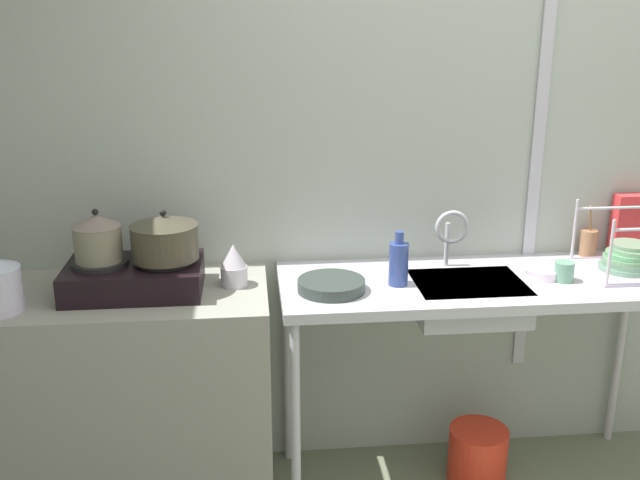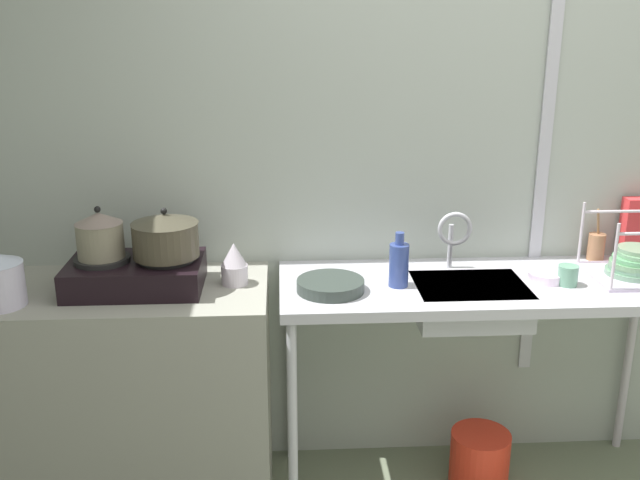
{
  "view_description": "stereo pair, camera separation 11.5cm",
  "coord_description": "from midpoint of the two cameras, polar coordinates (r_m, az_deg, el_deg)",
  "views": [
    {
      "loc": [
        -0.94,
        -1.41,
        1.9
      ],
      "look_at": [
        -0.68,
        1.13,
        1.09
      ],
      "focal_mm": 40.25,
      "sensor_mm": 36.0,
      "label": 1
    },
    {
      "loc": [
        -0.82,
        -1.42,
        1.9
      ],
      "look_at": [
        -0.68,
        1.13,
        1.09
      ],
      "focal_mm": 40.25,
      "sensor_mm": 36.0,
      "label": 2
    }
  ],
  "objects": [
    {
      "name": "wall_back",
      "position": [
        3.06,
        13.69,
        6.3
      ],
      "size": [
        4.91,
        0.1,
        2.66
      ],
      "primitive_type": "cube",
      "color": "#9DA79C",
      "rests_on": "ground"
    },
    {
      "name": "wall_metal_strip",
      "position": [
        3.06,
        18.6,
        8.43
      ],
      "size": [
        0.05,
        0.01,
        2.13
      ],
      "primitive_type": "cube",
      "color": "#B5B5BE"
    },
    {
      "name": "counter_concrete",
      "position": [
        2.98,
        -13.94,
        -12.02
      ],
      "size": [
        1.12,
        0.56,
        0.92
      ],
      "primitive_type": "cube",
      "color": "gray",
      "rests_on": "ground"
    },
    {
      "name": "counter_sink",
      "position": [
        2.88,
        13.94,
        -4.55
      ],
      "size": [
        1.58,
        0.56,
        0.92
      ],
      "color": "#B5B5BE",
      "rests_on": "ground"
    },
    {
      "name": "stove",
      "position": [
        2.75,
        -13.27,
        -2.62
      ],
      "size": [
        0.5,
        0.33,
        0.13
      ],
      "color": "black",
      "rests_on": "counter_concrete"
    },
    {
      "name": "pot_on_left_burner",
      "position": [
        2.73,
        -15.96,
        0.39
      ],
      "size": [
        0.17,
        0.17,
        0.19
      ],
      "color": "gray",
      "rests_on": "stove"
    },
    {
      "name": "pot_on_right_burner",
      "position": [
        2.68,
        -10.99,
        0.38
      ],
      "size": [
        0.25,
        0.25,
        0.18
      ],
      "color": "#433C2D",
      "rests_on": "stove"
    },
    {
      "name": "percolator",
      "position": [
        2.72,
        -5.63,
        -1.93
      ],
      "size": [
        0.1,
        0.1,
        0.16
      ],
      "color": "silver",
      "rests_on": "counter_concrete"
    },
    {
      "name": "sink_basin",
      "position": [
        2.83,
        12.93,
        -4.78
      ],
      "size": [
        0.42,
        0.33,
        0.14
      ],
      "primitive_type": "cube",
      "color": "#B5B5BE",
      "rests_on": "counter_sink"
    },
    {
      "name": "faucet",
      "position": [
        2.88,
        11.74,
        0.62
      ],
      "size": [
        0.14,
        0.08,
        0.25
      ],
      "color": "#B5B5BE",
      "rests_on": "counter_sink"
    },
    {
      "name": "frying_pan",
      "position": [
        2.66,
        2.09,
        -3.64
      ],
      "size": [
        0.25,
        0.25,
        0.04
      ],
      "primitive_type": "cylinder",
      "color": "#303A35",
      "rests_on": "counter_sink"
    },
    {
      "name": "dish_rack",
      "position": [
        3.07,
        24.73,
        -1.8
      ],
      "size": [
        0.34,
        0.32,
        0.26
      ],
      "color": "#BDB2BB",
      "rests_on": "counter_sink"
    },
    {
      "name": "cup_by_rack",
      "position": [
        2.89,
        20.19,
        -2.67
      ],
      "size": [
        0.08,
        0.08,
        0.08
      ],
      "primitive_type": "cylinder",
      "color": "slate",
      "rests_on": "counter_sink"
    },
    {
      "name": "small_bowl_on_drainboard",
      "position": [
        2.91,
        18.6,
        -2.79
      ],
      "size": [
        0.13,
        0.13,
        0.04
      ],
      "primitive_type": "cylinder",
      "color": "white",
      "rests_on": "counter_sink"
    },
    {
      "name": "bottle_by_sink",
      "position": [
        2.71,
        7.5,
        -1.9
      ],
      "size": [
        0.07,
        0.07,
        0.21
      ],
      "color": "#314487",
      "rests_on": "counter_sink"
    },
    {
      "name": "cereal_box",
      "position": [
        3.28,
        24.95,
        0.8
      ],
      "size": [
        0.14,
        0.07,
        0.26
      ],
      "primitive_type": "cube",
      "rotation": [
        0.0,
        0.0,
        -0.0
      ],
      "color": "red",
      "rests_on": "counter_sink"
    },
    {
      "name": "utensil_jar",
      "position": [
        3.22,
        22.07,
        -0.47
      ],
      "size": [
        0.07,
        0.07,
        0.23
      ],
      "color": "#9D6B49",
      "rests_on": "counter_sink"
    },
    {
      "name": "bucket_on_floor",
      "position": [
        3.21,
        13.61,
        -16.61
      ],
      "size": [
        0.25,
        0.25,
        0.24
      ],
      "primitive_type": "cylinder",
      "color": "red",
      "rests_on": "ground"
    }
  ]
}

